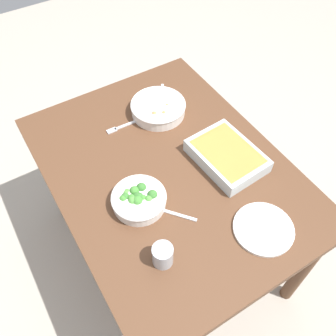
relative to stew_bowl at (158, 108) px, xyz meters
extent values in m
plane|color=#B2A899|center=(0.30, -0.13, -0.77)|extent=(6.00, 6.00, 0.00)
cube|color=brown|center=(0.30, -0.13, -0.05)|extent=(1.20, 0.90, 0.04)
cylinder|color=brown|center=(-0.24, -0.52, -0.42)|extent=(0.06, 0.06, 0.70)
cylinder|color=brown|center=(-0.24, 0.26, -0.42)|extent=(0.06, 0.06, 0.70)
cylinder|color=brown|center=(0.84, 0.26, -0.42)|extent=(0.06, 0.06, 0.70)
cylinder|color=white|center=(0.00, 0.00, 0.00)|extent=(0.24, 0.24, 0.05)
torus|color=white|center=(0.00, 0.00, 0.02)|extent=(0.25, 0.25, 0.01)
cylinder|color=#B2844C|center=(0.00, 0.00, 0.00)|extent=(0.20, 0.20, 0.03)
sphere|color=#B2844C|center=(0.03, 0.03, 0.02)|extent=(0.02, 0.02, 0.02)
sphere|color=#B2844C|center=(0.04, -0.05, 0.02)|extent=(0.02, 0.02, 0.02)
sphere|color=silver|center=(-0.03, 0.01, 0.02)|extent=(0.02, 0.02, 0.02)
sphere|color=silver|center=(0.03, -0.03, 0.02)|extent=(0.02, 0.02, 0.02)
sphere|color=#B2844C|center=(0.06, -0.01, 0.02)|extent=(0.02, 0.02, 0.02)
sphere|color=silver|center=(0.00, 0.03, 0.02)|extent=(0.02, 0.02, 0.02)
cylinder|color=white|center=(0.39, -0.31, -0.01)|extent=(0.20, 0.20, 0.05)
torus|color=white|center=(0.39, -0.31, 0.01)|extent=(0.21, 0.21, 0.01)
cylinder|color=#8CB272|center=(0.39, -0.31, 0.00)|extent=(0.16, 0.16, 0.02)
sphere|color=#569E42|center=(0.39, -0.34, 0.02)|extent=(0.03, 0.03, 0.03)
sphere|color=#478C38|center=(0.40, -0.33, 0.02)|extent=(0.04, 0.04, 0.04)
sphere|color=#569E42|center=(0.42, -0.29, 0.01)|extent=(0.03, 0.03, 0.03)
sphere|color=#3D7A33|center=(0.36, -0.36, 0.01)|extent=(0.03, 0.03, 0.03)
sphere|color=#3D7A33|center=(0.38, -0.32, 0.02)|extent=(0.03, 0.03, 0.03)
sphere|color=#3D7A33|center=(0.39, -0.31, 0.02)|extent=(0.04, 0.04, 0.04)
sphere|color=#3D7A33|center=(0.36, -0.29, 0.02)|extent=(0.04, 0.04, 0.04)
sphere|color=#478C38|center=(0.36, -0.31, 0.02)|extent=(0.04, 0.04, 0.04)
sphere|color=#478C38|center=(0.40, -0.30, 0.01)|extent=(0.02, 0.02, 0.02)
sphere|color=#478C38|center=(0.38, -0.34, 0.01)|extent=(0.03, 0.03, 0.03)
sphere|color=#569E42|center=(0.35, -0.35, 0.01)|extent=(0.02, 0.02, 0.02)
sphere|color=#3D7A33|center=(0.41, -0.27, 0.02)|extent=(0.04, 0.04, 0.04)
sphere|color=#478C38|center=(0.37, -0.37, 0.01)|extent=(0.03, 0.03, 0.03)
sphere|color=#569E42|center=(0.34, -0.34, 0.01)|extent=(0.02, 0.02, 0.02)
cube|color=silver|center=(0.39, 0.09, 0.00)|extent=(0.31, 0.24, 0.06)
cube|color=gold|center=(0.39, 0.09, 0.01)|extent=(0.28, 0.21, 0.04)
cylinder|color=#B2BCC6|center=(0.63, -0.36, 0.01)|extent=(0.07, 0.07, 0.08)
cylinder|color=black|center=(0.63, -0.36, 0.00)|extent=(0.06, 0.06, 0.05)
cylinder|color=white|center=(0.72, 0.01, -0.03)|extent=(0.22, 0.22, 0.01)
cube|color=silver|center=(-0.10, 0.08, -0.03)|extent=(0.12, 0.09, 0.01)
ellipsoid|color=silver|center=(-0.04, 0.03, -0.03)|extent=(0.05, 0.04, 0.01)
cube|color=silver|center=(0.51, -0.21, -0.03)|extent=(0.12, 0.10, 0.01)
ellipsoid|color=silver|center=(0.45, -0.27, -0.03)|extent=(0.05, 0.05, 0.01)
cube|color=silver|center=(0.00, -0.15, -0.03)|extent=(0.02, 0.14, 0.01)
cube|color=silver|center=(-0.01, -0.23, -0.03)|extent=(0.03, 0.04, 0.01)
camera|label=1|loc=(1.09, -0.62, 1.15)|focal=39.42mm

